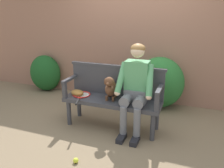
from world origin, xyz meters
TOP-DOWN VIEW (x-y plane):
  - ground_plane at (0.00, 0.00)m, footprint 40.00×40.00m
  - brick_garden_fence at (0.00, 1.43)m, footprint 8.00×0.30m
  - hedge_bush_far_left at (-2.03, 1.10)m, footprint 0.72×0.56m
  - hedge_bush_far_right at (0.56, 1.07)m, footprint 0.91×0.70m
  - garden_bench at (0.00, 0.00)m, footprint 1.52×0.46m
  - bench_backrest at (0.00, 0.20)m, footprint 1.56×0.06m
  - bench_armrest_left_end at (-0.72, -0.08)m, footprint 0.06×0.46m
  - bench_armrest_right_end at (0.72, -0.08)m, footprint 0.06×0.46m
  - person_seated at (0.37, -0.01)m, footprint 0.56×0.63m
  - dog_on_bench at (-0.02, -0.01)m, footprint 0.22×0.39m
  - tennis_racket at (-0.52, -0.03)m, footprint 0.36×0.58m
  - baseball_glove at (-0.59, -0.03)m, footprint 0.26×0.22m
  - tennis_ball at (-0.10, -1.01)m, footprint 0.07×0.07m

SIDE VIEW (x-z plane):
  - ground_plane at x=0.00m, z-range 0.00..0.00m
  - tennis_ball at x=-0.10m, z-range 0.00..0.07m
  - garden_bench at x=0.00m, z-range 0.17..0.64m
  - hedge_bush_far_left at x=-2.03m, z-range 0.00..0.82m
  - tennis_racket at x=-0.52m, z-range 0.47..0.49m
  - hedge_bush_far_right at x=0.56m, z-range 0.00..0.97m
  - baseball_glove at x=-0.59m, z-range 0.47..0.56m
  - dog_on_bench at x=-0.02m, z-range 0.47..0.86m
  - bench_armrest_left_end at x=-0.72m, z-range 0.53..0.81m
  - bench_armrest_right_end at x=0.72m, z-range 0.53..0.81m
  - bench_backrest at x=0.00m, z-range 0.47..0.97m
  - person_seated at x=0.37m, z-range 0.07..1.41m
  - brick_garden_fence at x=0.00m, z-range 0.00..2.28m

